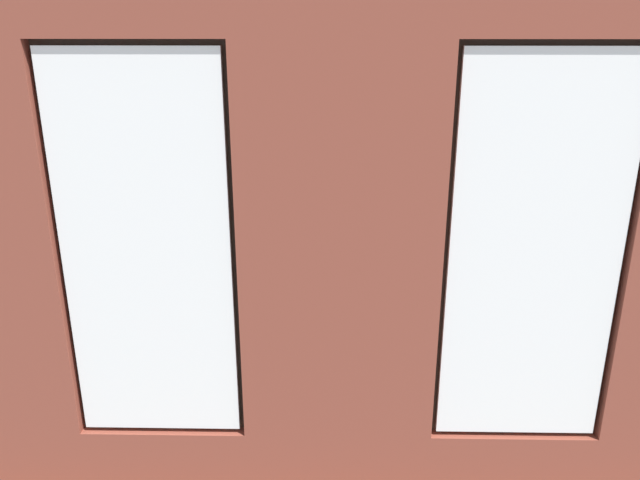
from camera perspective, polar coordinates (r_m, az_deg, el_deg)
ground_plane at (r=6.35m, az=1.39°, el=-7.28°), size 6.21×6.00×0.10m
brick_wall_with_windows at (r=3.22m, az=1.81°, el=0.92°), size 5.61×0.30×3.56m
white_wall_right at (r=6.20m, az=-25.13°, el=8.08°), size 0.10×5.00×3.56m
couch_by_window at (r=4.49m, az=-6.32°, el=-14.13°), size 1.79×0.87×0.80m
couch_left at (r=6.19m, az=21.40°, el=-5.55°), size 1.00×1.85×0.80m
coffee_table at (r=6.30m, az=-2.99°, el=-3.17°), size 1.50×0.83×0.44m
cup_ceramic at (r=6.20m, az=-7.25°, el=-2.74°), size 0.08×0.08×0.09m
table_plant_small at (r=6.24m, az=-3.02°, el=-1.69°), size 0.15×0.15×0.23m
remote_gray at (r=6.40m, az=0.79°, el=-2.20°), size 0.18×0.11×0.02m
remote_silver at (r=6.16m, az=-2.03°, el=-3.10°), size 0.17×0.12×0.02m
remote_black at (r=6.39m, az=-4.62°, el=-2.29°), size 0.17×0.07×0.02m
media_console at (r=6.26m, az=-21.79°, el=-5.67°), size 0.99×0.42×0.60m
tv_flatscreen at (r=6.02m, az=-22.57°, el=0.24°), size 1.14×0.20×0.76m
papasan_chair at (r=7.88m, az=0.65°, el=2.07°), size 1.19×1.19×0.72m
potted_plant_foreground_right at (r=8.22m, az=-13.82°, el=2.93°), size 0.74×0.73×1.06m
potted_plant_near_tv at (r=5.11m, az=-20.56°, el=-6.27°), size 0.87×0.95×1.38m
potted_plant_by_left_couch at (r=7.27m, az=14.97°, el=-1.18°), size 0.26×0.26×0.49m
potted_plant_between_couches at (r=4.40m, az=11.50°, el=-10.17°), size 0.77×0.90×1.07m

